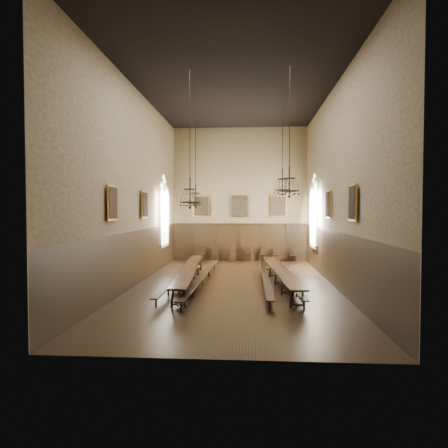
# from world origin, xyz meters

# --- Properties ---
(floor) EXTENTS (9.00, 18.00, 0.02)m
(floor) POSITION_xyz_m (0.00, 0.00, -0.01)
(floor) COLOR black
(floor) RESTS_ON ground
(ceiling) EXTENTS (9.00, 18.00, 0.02)m
(ceiling) POSITION_xyz_m (0.00, 0.00, 9.01)
(ceiling) COLOR black
(ceiling) RESTS_ON ground
(wall_back) EXTENTS (9.00, 0.02, 9.00)m
(wall_back) POSITION_xyz_m (0.00, 9.01, 4.50)
(wall_back) COLOR #8F7958
(wall_back) RESTS_ON ground
(wall_front) EXTENTS (9.00, 0.02, 9.00)m
(wall_front) POSITION_xyz_m (0.00, -9.01, 4.50)
(wall_front) COLOR #8F7958
(wall_front) RESTS_ON ground
(wall_left) EXTENTS (0.02, 18.00, 9.00)m
(wall_left) POSITION_xyz_m (-4.51, 0.00, 4.50)
(wall_left) COLOR #8F7958
(wall_left) RESTS_ON ground
(wall_right) EXTENTS (0.02, 18.00, 9.00)m
(wall_right) POSITION_xyz_m (4.51, 0.00, 4.50)
(wall_right) COLOR #8F7958
(wall_right) RESTS_ON ground
(wainscot_panelling) EXTENTS (9.00, 18.00, 2.50)m
(wainscot_panelling) POSITION_xyz_m (0.00, 0.00, 1.25)
(wainscot_panelling) COLOR black
(wainscot_panelling) RESTS_ON floor
(table_left) EXTENTS (1.32, 9.79, 0.76)m
(table_left) POSITION_xyz_m (-2.06, 0.15, 0.38)
(table_left) COLOR black
(table_left) RESTS_ON floor
(table_right) EXTENTS (1.28, 9.40, 0.73)m
(table_right) POSITION_xyz_m (2.10, 0.19, 0.37)
(table_right) COLOR black
(table_right) RESTS_ON floor
(bench_left_outer) EXTENTS (0.27, 9.03, 0.41)m
(bench_left_outer) POSITION_xyz_m (-2.56, -0.16, 0.26)
(bench_left_outer) COLOR black
(bench_left_outer) RESTS_ON floor
(bench_left_inner) EXTENTS (0.54, 10.60, 0.48)m
(bench_left_inner) POSITION_xyz_m (-1.45, -0.08, 0.30)
(bench_left_inner) COLOR black
(bench_left_inner) RESTS_ON floor
(bench_right_inner) EXTENTS (0.30, 10.03, 0.45)m
(bench_right_inner) POSITION_xyz_m (1.41, 0.09, 0.29)
(bench_right_inner) COLOR black
(bench_right_inner) RESTS_ON floor
(bench_right_outer) EXTENTS (0.36, 9.12, 0.41)m
(bench_right_outer) POSITION_xyz_m (2.54, -0.13, 0.26)
(bench_right_outer) COLOR black
(bench_right_outer) RESTS_ON floor
(chair_1) EXTENTS (0.48, 0.48, 1.00)m
(chair_1) POSITION_xyz_m (-2.53, 8.48, 0.30)
(chair_1) COLOR black
(chair_1) RESTS_ON floor
(chair_2) EXTENTS (0.49, 0.49, 0.93)m
(chair_2) POSITION_xyz_m (-1.60, 8.56, 0.28)
(chair_2) COLOR black
(chair_2) RESTS_ON floor
(chair_3) EXTENTS (0.48, 0.48, 1.00)m
(chair_3) POSITION_xyz_m (-0.44, 8.53, 0.30)
(chair_3) COLOR black
(chair_3) RESTS_ON floor
(chair_4) EXTENTS (0.52, 0.52, 0.99)m
(chair_4) POSITION_xyz_m (0.59, 8.53, 0.30)
(chair_4) COLOR black
(chair_4) RESTS_ON floor
(chair_5) EXTENTS (0.54, 0.54, 1.01)m
(chair_5) POSITION_xyz_m (1.59, 8.53, 0.31)
(chair_5) COLOR black
(chair_5) RESTS_ON floor
(chair_6) EXTENTS (0.44, 0.44, 0.93)m
(chair_6) POSITION_xyz_m (2.44, 8.57, 0.28)
(chair_6) COLOR black
(chair_6) RESTS_ON floor
(chair_7) EXTENTS (0.41, 0.41, 0.90)m
(chair_7) POSITION_xyz_m (3.57, 8.52, 0.27)
(chair_7) COLOR black
(chair_7) RESTS_ON floor
(chandelier_back_left) EXTENTS (0.80, 0.80, 5.36)m
(chandelier_back_left) POSITION_xyz_m (-2.07, 2.24, 4.17)
(chandelier_back_left) COLOR black
(chandelier_back_left) RESTS_ON ceiling
(chandelier_back_right) EXTENTS (0.86, 0.86, 4.70)m
(chandelier_back_right) POSITION_xyz_m (2.34, 2.40, 4.76)
(chandelier_back_right) COLOR black
(chandelier_back_right) RESTS_ON ceiling
(chandelier_front_left) EXTENTS (0.80, 0.80, 5.39)m
(chandelier_front_left) POSITION_xyz_m (-1.68, -2.17, 4.14)
(chandelier_front_left) COLOR black
(chandelier_front_left) RESTS_ON ceiling
(chandelier_front_right) EXTENTS (0.77, 0.77, 4.96)m
(chandelier_front_right) POSITION_xyz_m (2.25, -2.31, 4.55)
(chandelier_front_right) COLOR black
(chandelier_front_right) RESTS_ON ceiling
(portrait_back_0) EXTENTS (1.10, 0.12, 1.40)m
(portrait_back_0) POSITION_xyz_m (-2.60, 8.88, 3.70)
(portrait_back_0) COLOR #C88730
(portrait_back_0) RESTS_ON wall_back
(portrait_back_1) EXTENTS (1.10, 0.12, 1.40)m
(portrait_back_1) POSITION_xyz_m (0.00, 8.88, 3.70)
(portrait_back_1) COLOR #C88730
(portrait_back_1) RESTS_ON wall_back
(portrait_back_2) EXTENTS (1.10, 0.12, 1.40)m
(portrait_back_2) POSITION_xyz_m (2.60, 8.88, 3.70)
(portrait_back_2) COLOR #C88730
(portrait_back_2) RESTS_ON wall_back
(portrait_left_0) EXTENTS (0.12, 1.00, 1.30)m
(portrait_left_0) POSITION_xyz_m (-4.38, 1.00, 3.70)
(portrait_left_0) COLOR #C88730
(portrait_left_0) RESTS_ON wall_left
(portrait_left_1) EXTENTS (0.12, 1.00, 1.30)m
(portrait_left_1) POSITION_xyz_m (-4.38, -3.50, 3.70)
(portrait_left_1) COLOR #C88730
(portrait_left_1) RESTS_ON wall_left
(portrait_right_0) EXTENTS (0.12, 1.00, 1.30)m
(portrait_right_0) POSITION_xyz_m (4.38, 1.00, 3.70)
(portrait_right_0) COLOR #C88730
(portrait_right_0) RESTS_ON wall_right
(portrait_right_1) EXTENTS (0.12, 1.00, 1.30)m
(portrait_right_1) POSITION_xyz_m (4.38, -3.50, 3.70)
(portrait_right_1) COLOR #C88730
(portrait_right_1) RESTS_ON wall_right
(window_right) EXTENTS (0.20, 2.20, 4.60)m
(window_right) POSITION_xyz_m (4.43, 5.50, 3.40)
(window_right) COLOR white
(window_right) RESTS_ON wall_right
(window_left) EXTENTS (0.20, 2.20, 4.60)m
(window_left) POSITION_xyz_m (-4.43, 5.50, 3.40)
(window_left) COLOR white
(window_left) RESTS_ON wall_left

